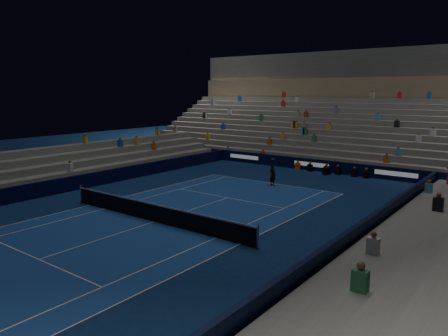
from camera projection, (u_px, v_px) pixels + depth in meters
ground at (154, 222)px, 22.30m from camera, size 90.00×90.00×0.00m
court_surface at (154, 222)px, 22.30m from camera, size 10.97×23.77×0.01m
sponsor_barrier_far at (312, 165)px, 36.70m from camera, size 44.00×0.25×1.00m
sponsor_barrier_east at (330, 255)px, 16.43m from camera, size 0.25×37.00×1.00m
sponsor_barrier_west at (51, 188)px, 28.00m from camera, size 0.25×37.00×1.00m
grandstand_main at (354, 125)px, 43.56m from camera, size 44.00×15.20×11.20m
grandstand_east at (428, 267)px, 14.29m from camera, size 5.00×37.00×2.50m
grandstand_west at (23, 175)px, 29.99m from camera, size 5.00×37.00×2.50m
tennis_net at (154, 212)px, 22.21m from camera, size 12.90×0.10×1.10m
tennis_player at (273, 175)px, 30.70m from camera, size 0.65×0.51×1.58m
broadcast_camera at (326, 171)px, 34.91m from camera, size 0.60×0.96×0.58m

